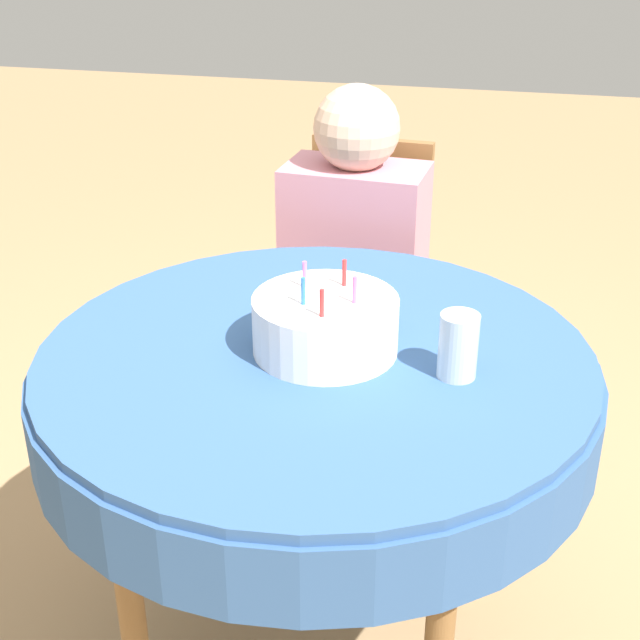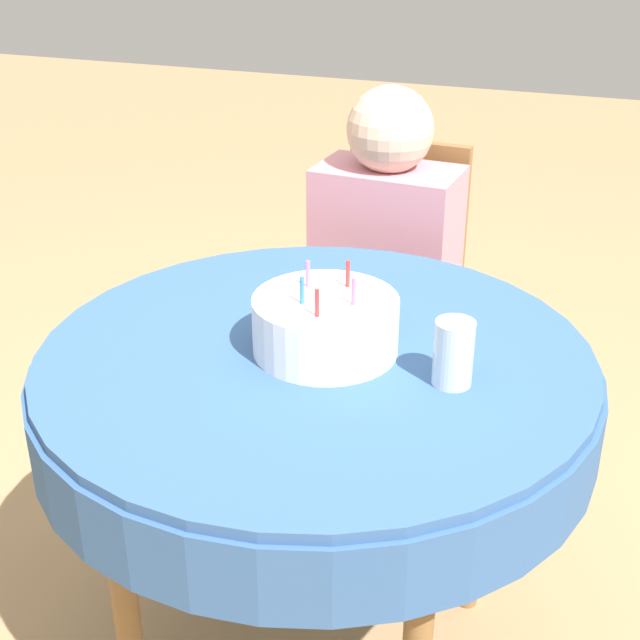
{
  "view_description": "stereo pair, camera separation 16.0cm",
  "coord_description": "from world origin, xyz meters",
  "px_view_note": "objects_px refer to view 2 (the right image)",
  "views": [
    {
      "loc": [
        0.34,
        -1.4,
        1.56
      ],
      "look_at": [
        0.01,
        0.0,
        0.84
      ],
      "focal_mm": 50.0,
      "sensor_mm": 36.0,
      "label": 1
    },
    {
      "loc": [
        0.49,
        -1.35,
        1.56
      ],
      "look_at": [
        0.01,
        0.0,
        0.84
      ],
      "focal_mm": 50.0,
      "sensor_mm": 36.0,
      "label": 2
    }
  ],
  "objects_px": {
    "chair": "(392,307)",
    "person": "(383,257)",
    "drinking_glass": "(454,353)",
    "birthday_cake": "(325,325)"
  },
  "relations": [
    {
      "from": "chair",
      "to": "person",
      "type": "xyz_separation_m",
      "value": [
        -0.01,
        -0.09,
        0.18
      ]
    },
    {
      "from": "chair",
      "to": "person",
      "type": "height_order",
      "value": "person"
    },
    {
      "from": "person",
      "to": "drinking_glass",
      "type": "relative_size",
      "value": 9.45
    },
    {
      "from": "person",
      "to": "drinking_glass",
      "type": "distance_m",
      "value": 0.84
    },
    {
      "from": "chair",
      "to": "drinking_glass",
      "type": "bearing_deg",
      "value": -64.69
    },
    {
      "from": "birthday_cake",
      "to": "person",
      "type": "bearing_deg",
      "value": 97.26
    },
    {
      "from": "chair",
      "to": "drinking_glass",
      "type": "height_order",
      "value": "chair"
    },
    {
      "from": "person",
      "to": "birthday_cake",
      "type": "height_order",
      "value": "person"
    },
    {
      "from": "person",
      "to": "drinking_glass",
      "type": "bearing_deg",
      "value": -61.97
    },
    {
      "from": "drinking_glass",
      "to": "birthday_cake",
      "type": "bearing_deg",
      "value": 171.13
    }
  ]
}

